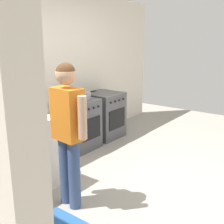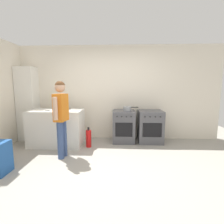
{
  "view_description": "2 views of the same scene",
  "coord_description": "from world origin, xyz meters",
  "px_view_note": "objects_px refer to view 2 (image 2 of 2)",
  "views": [
    {
      "loc": [
        -2.93,
        -1.61,
        1.82
      ],
      "look_at": [
        0.26,
        0.79,
        0.78
      ],
      "focal_mm": 45.0,
      "sensor_mm": 36.0,
      "label": 1
    },
    {
      "loc": [
        0.25,
        -3.02,
        1.49
      ],
      "look_at": [
        0.07,
        0.82,
        0.92
      ],
      "focal_mm": 28.0,
      "sensor_mm": 36.0,
      "label": 2
    }
  ],
  "objects_px": {
    "knife_bread": "(43,111)",
    "person": "(61,113)",
    "oven_left": "(124,126)",
    "fire_extinguisher": "(89,138)",
    "pot": "(127,109)",
    "knife_carving": "(65,111)",
    "oven_right": "(150,126)",
    "larder_cabinet": "(28,104)",
    "knife_utility": "(67,109)",
    "knife_chef": "(63,110)"
  },
  "relations": [
    {
      "from": "pot",
      "to": "person",
      "type": "height_order",
      "value": "person"
    },
    {
      "from": "pot",
      "to": "larder_cabinet",
      "type": "xyz_separation_m",
      "value": [
        -2.74,
        0.19,
        0.09
      ]
    },
    {
      "from": "oven_left",
      "to": "oven_right",
      "type": "xyz_separation_m",
      "value": [
        0.71,
        0.0,
        0.0
      ]
    },
    {
      "from": "oven_right",
      "to": "knife_utility",
      "type": "distance_m",
      "value": 2.25
    },
    {
      "from": "oven_right",
      "to": "knife_carving",
      "type": "relative_size",
      "value": 2.69
    },
    {
      "from": "pot",
      "to": "knife_chef",
      "type": "relative_size",
      "value": 1.26
    },
    {
      "from": "knife_chef",
      "to": "fire_extinguisher",
      "type": "bearing_deg",
      "value": -12.22
    },
    {
      "from": "larder_cabinet",
      "to": "oven_right",
      "type": "bearing_deg",
      "value": -1.74
    },
    {
      "from": "knife_bread",
      "to": "oven_left",
      "type": "bearing_deg",
      "value": 16.36
    },
    {
      "from": "knife_carving",
      "to": "larder_cabinet",
      "type": "distance_m",
      "value": 1.43
    },
    {
      "from": "pot",
      "to": "larder_cabinet",
      "type": "height_order",
      "value": "larder_cabinet"
    },
    {
      "from": "knife_carving",
      "to": "larder_cabinet",
      "type": "height_order",
      "value": "larder_cabinet"
    },
    {
      "from": "oven_left",
      "to": "knife_bread",
      "type": "height_order",
      "value": "knife_bread"
    },
    {
      "from": "knife_carving",
      "to": "larder_cabinet",
      "type": "relative_size",
      "value": 0.16
    },
    {
      "from": "oven_right",
      "to": "knife_utility",
      "type": "relative_size",
      "value": 3.46
    },
    {
      "from": "oven_left",
      "to": "knife_bread",
      "type": "xyz_separation_m",
      "value": [
        -1.94,
        -0.57,
        0.48
      ]
    },
    {
      "from": "knife_chef",
      "to": "larder_cabinet",
      "type": "relative_size",
      "value": 0.16
    },
    {
      "from": "oven_left",
      "to": "larder_cabinet",
      "type": "distance_m",
      "value": 2.71
    },
    {
      "from": "oven_left",
      "to": "knife_chef",
      "type": "relative_size",
      "value": 2.73
    },
    {
      "from": "knife_carving",
      "to": "knife_chef",
      "type": "height_order",
      "value": "same"
    },
    {
      "from": "knife_utility",
      "to": "person",
      "type": "distance_m",
      "value": 0.97
    },
    {
      "from": "oven_left",
      "to": "person",
      "type": "height_order",
      "value": "person"
    },
    {
      "from": "oven_left",
      "to": "person",
      "type": "distance_m",
      "value": 1.8
    },
    {
      "from": "oven_right",
      "to": "knife_chef",
      "type": "height_order",
      "value": "knife_chef"
    },
    {
      "from": "knife_utility",
      "to": "person",
      "type": "height_order",
      "value": "person"
    },
    {
      "from": "oven_right",
      "to": "knife_chef",
      "type": "xyz_separation_m",
      "value": [
        -2.23,
        -0.34,
        0.48
      ]
    },
    {
      "from": "pot",
      "to": "knife_chef",
      "type": "height_order",
      "value": "pot"
    },
    {
      "from": "person",
      "to": "knife_utility",
      "type": "bearing_deg",
      "value": 100.49
    },
    {
      "from": "knife_bread",
      "to": "person",
      "type": "bearing_deg",
      "value": -41.12
    },
    {
      "from": "person",
      "to": "fire_extinguisher",
      "type": "height_order",
      "value": "person"
    },
    {
      "from": "knife_carving",
      "to": "fire_extinguisher",
      "type": "height_order",
      "value": "knife_carving"
    },
    {
      "from": "pot",
      "to": "larder_cabinet",
      "type": "relative_size",
      "value": 0.2
    },
    {
      "from": "knife_carving",
      "to": "knife_utility",
      "type": "height_order",
      "value": "same"
    },
    {
      "from": "oven_right",
      "to": "fire_extinguisher",
      "type": "distance_m",
      "value": 1.66
    },
    {
      "from": "fire_extinguisher",
      "to": "oven_left",
      "type": "bearing_deg",
      "value": 28.78
    },
    {
      "from": "larder_cabinet",
      "to": "knife_utility",
      "type": "bearing_deg",
      "value": -12.9
    },
    {
      "from": "pot",
      "to": "knife_carving",
      "type": "height_order",
      "value": "pot"
    },
    {
      "from": "person",
      "to": "knife_bread",
      "type": "bearing_deg",
      "value": 138.88
    },
    {
      "from": "oven_left",
      "to": "pot",
      "type": "height_order",
      "value": "pot"
    },
    {
      "from": "pot",
      "to": "person",
      "type": "relative_size",
      "value": 0.25
    },
    {
      "from": "fire_extinguisher",
      "to": "pot",
      "type": "bearing_deg",
      "value": 22.29
    },
    {
      "from": "oven_left",
      "to": "fire_extinguisher",
      "type": "bearing_deg",
      "value": -151.22
    },
    {
      "from": "larder_cabinet",
      "to": "pot",
      "type": "bearing_deg",
      "value": -3.93
    },
    {
      "from": "oven_left",
      "to": "knife_utility",
      "type": "relative_size",
      "value": 3.46
    },
    {
      "from": "knife_carving",
      "to": "fire_extinguisher",
      "type": "distance_m",
      "value": 0.88
    },
    {
      "from": "oven_left",
      "to": "pot",
      "type": "relative_size",
      "value": 2.16
    },
    {
      "from": "knife_utility",
      "to": "knife_bread",
      "type": "distance_m",
      "value": 0.61
    },
    {
      "from": "knife_utility",
      "to": "knife_bread",
      "type": "xyz_separation_m",
      "value": [
        -0.45,
        -0.4,
        -0.0
      ]
    },
    {
      "from": "pot",
      "to": "knife_utility",
      "type": "distance_m",
      "value": 1.57
    },
    {
      "from": "knife_carving",
      "to": "knife_bread",
      "type": "bearing_deg",
      "value": 177.39
    }
  ]
}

